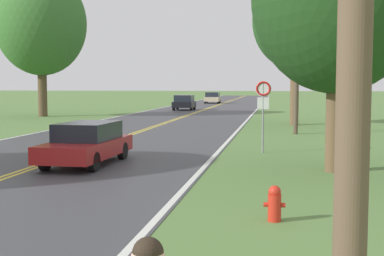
{
  "coord_description": "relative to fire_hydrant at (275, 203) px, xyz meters",
  "views": [
    {
      "loc": [
        7.54,
        -0.48,
        2.6
      ],
      "look_at": [
        5.15,
        14.01,
        1.39
      ],
      "focal_mm": 50.0,
      "sensor_mm": 36.0,
      "label": 1
    }
  ],
  "objects": [
    {
      "name": "tree_mid_treeline",
      "position": [
        0.98,
        24.47,
        6.26
      ],
      "size": [
        5.42,
        5.42,
        9.76
      ],
      "color": "brown",
      "rests_on": "ground"
    },
    {
      "name": "car_black_hatchback_mid_near",
      "position": [
        -9.34,
        42.28,
        0.45
      ],
      "size": [
        2.01,
        3.52,
        1.5
      ],
      "rotation": [
        0.0,
        0.0,
        1.59
      ],
      "color": "black",
      "rests_on": "ground"
    },
    {
      "name": "tree_behind_sign",
      "position": [
        -18.72,
        30.25,
        7.02
      ],
      "size": [
        7.17,
        7.17,
        11.52
      ],
      "color": "brown",
      "rests_on": "ground"
    },
    {
      "name": "car_champagne_hatchback_mid_far",
      "position": [
        -8.89,
        61.43,
        0.45
      ],
      "size": [
        2.02,
        3.97,
        1.5
      ],
      "rotation": [
        0.0,
        0.0,
        1.59
      ],
      "color": "black",
      "rests_on": "ground"
    },
    {
      "name": "utility_pole_midground",
      "position": [
        0.89,
        18.12,
        4.43
      ],
      "size": [
        1.8,
        0.24,
        9.24
      ],
      "color": "brown",
      "rests_on": "ground"
    },
    {
      "name": "car_red_sedan_approaching",
      "position": [
        -6.08,
        6.32,
        0.35
      ],
      "size": [
        1.88,
        4.4,
        1.36
      ],
      "rotation": [
        0.0,
        0.0,
        -1.6
      ],
      "color": "black",
      "rests_on": "ground"
    },
    {
      "name": "fire_hydrant",
      "position": [
        0.0,
        0.0,
        0.0
      ],
      "size": [
        0.41,
        0.25,
        0.69
      ],
      "color": "red",
      "rests_on": "ground"
    },
    {
      "name": "traffic_sign",
      "position": [
        -0.55,
        10.17,
        1.72
      ],
      "size": [
        0.6,
        0.1,
        2.73
      ],
      "color": "gray",
      "rests_on": "ground"
    }
  ]
}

